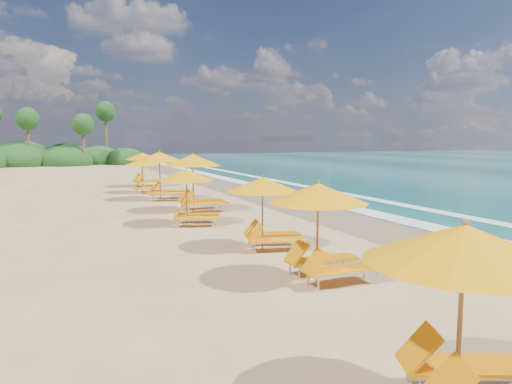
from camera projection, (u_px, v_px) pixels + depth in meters
The scene contains 12 objects.
ground at pixel (256, 222), 18.03m from camera, with size 160.00×160.00×0.00m, color tan.
wet_sand at pixel (342, 216), 19.61m from camera, with size 4.00×160.00×0.01m, color #887351.
surf_foam at pixel (393, 211), 20.67m from camera, with size 4.00×160.00×0.01m.
station_1 at pixel (476, 306), 5.35m from camera, with size 3.09×3.06×2.36m.
station_2 at pixel (324, 225), 10.51m from camera, with size 2.55×2.36×2.33m.
station_3 at pixel (268, 208), 13.65m from camera, with size 2.72×2.63×2.19m.
station_4 at pixel (191, 193), 17.40m from camera, with size 2.76×2.70×2.17m.
station_5 at pixel (197, 178), 20.71m from camera, with size 2.94×2.74×2.65m.
station_6 at pixel (164, 172), 24.57m from camera, with size 3.38×3.32×2.64m.
station_7 at pixel (145, 173), 27.79m from camera, with size 2.68×2.62×2.12m.
station_8 at pixel (145, 167), 31.44m from camera, with size 2.85×2.72×2.38m.
treeline at pixel (31, 158), 55.50m from camera, with size 25.80×8.80×9.74m.
Camera 1 is at (-7.06, -16.32, 3.26)m, focal length 32.30 mm.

